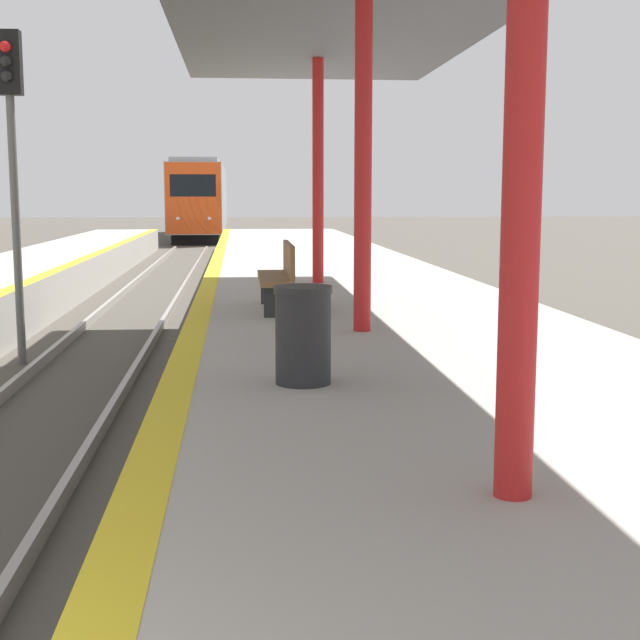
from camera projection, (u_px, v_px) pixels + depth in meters
train at (201, 200)px, 52.47m from camera, size 2.78×18.61×4.35m
signal_mid at (12, 135)px, 12.77m from camera, size 0.36×0.31×4.81m
trash_bin at (303, 335)px, 7.41m from camera, size 0.49×0.49×0.82m
bench at (280, 274)px, 12.16m from camera, size 0.44×1.82×0.92m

